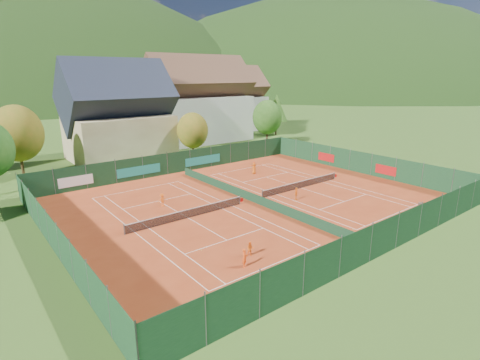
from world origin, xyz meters
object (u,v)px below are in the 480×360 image
player_right_far_b (254,166)px  player_right_near (296,194)px  player_right_far_a (254,168)px  player_left_mid (250,249)px  player_left_far (162,200)px  player_left_near (245,258)px  ball_hopper (420,204)px  chalet (118,118)px  hotel_block_b (230,103)px  hotel_block_a (199,105)px

player_right_far_b → player_right_near: bearing=72.8°
player_right_far_a → player_left_mid: bearing=60.5°
player_left_far → player_left_near: bearing=83.6°
player_right_near → ball_hopper: bearing=-93.9°
chalet → player_left_mid: 40.58m
ball_hopper → hotel_block_b: bearing=72.6°
ball_hopper → player_left_near: player_left_near is taller
ball_hopper → player_left_far: size_ratio=0.57×
hotel_block_a → player_right_near: hotel_block_a is taller
hotel_block_b → player_right_near: (-25.71, -46.67, -5.91)m
player_right_near → player_right_far_a: player_right_far_a is taller
player_right_near → player_right_far_a: (3.51, 11.43, 0.07)m
player_left_near → player_right_far_b: player_left_near is taller
chalet → ball_hopper: chalet is taller
ball_hopper → player_left_mid: size_ratio=0.67×
hotel_block_a → player_left_near: (-25.65, -46.83, -6.66)m
chalet → player_left_far: 26.61m
player_left_mid → player_right_far_a: size_ratio=0.77×
hotel_block_a → player_right_near: bearing=-106.8°
hotel_block_b → player_left_mid: size_ratio=14.41×
chalet → hotel_block_a: bearing=17.5°
hotel_block_b → player_left_mid: bearing=-125.4°
hotel_block_b → hotel_block_a: bearing=-150.3°
ball_hopper → player_right_near: size_ratio=0.56×
player_left_mid → player_right_near: (12.53, 7.12, 0.11)m
player_left_near → player_left_mid: (1.40, 1.04, -0.12)m
player_left_mid → player_right_far_a: (16.04, 18.54, 0.18)m
chalet → player_right_near: size_ratio=11.43×
ball_hopper → player_left_near: 21.94m
player_left_near → player_left_mid: bearing=-1.2°
player_right_far_a → player_left_near: bearing=59.7°
hotel_block_a → hotel_block_b: hotel_block_a is taller
ball_hopper → player_left_far: 26.97m
ball_hopper → player_right_far_a: size_ratio=0.51×
ball_hopper → player_right_near: bearing=128.2°
player_right_far_a → player_right_near: bearing=84.3°
chalet → player_right_near: chalet is taller
chalet → player_left_far: chalet is taller
player_right_far_a → player_right_far_b: player_right_far_a is taller
player_left_near → player_left_mid: 1.75m
player_right_far_b → player_left_near: bearing=51.8°
chalet → player_right_near: bearing=-77.4°
chalet → hotel_block_b: chalet is taller
player_left_near → chalet: bearing=42.9°
player_left_mid → player_right_far_b: bearing=82.0°
player_left_near → player_right_far_a: 26.23m
player_left_far → hotel_block_b: bearing=-136.2°
hotel_block_b → player_left_far: hotel_block_b is taller
player_left_mid → player_right_far_b: 26.68m
chalet → ball_hopper: (15.21, -42.75, -6.07)m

